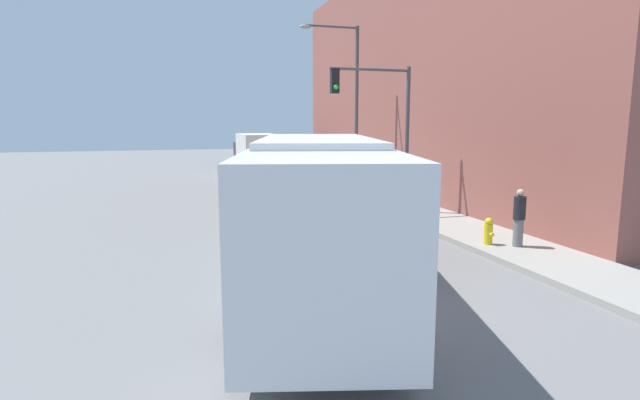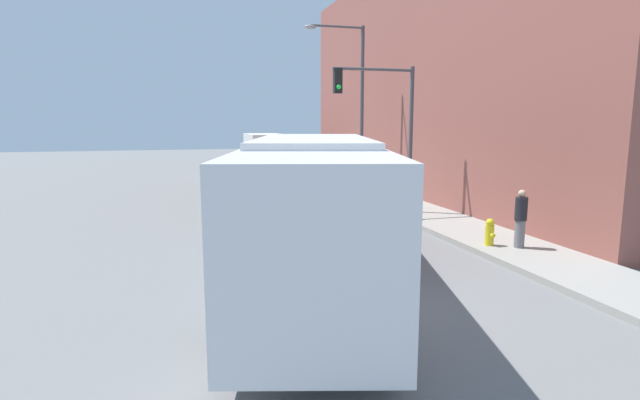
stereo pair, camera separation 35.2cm
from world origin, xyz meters
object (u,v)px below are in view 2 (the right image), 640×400
at_px(delivery_truck, 263,152).
at_px(fire_hydrant, 490,232).
at_px(city_bus, 313,201).
at_px(street_lamp, 355,96).
at_px(pedestrian_near_corner, 521,218).
at_px(traffic_light_pole, 385,114).

bearing_deg(delivery_truck, fire_hydrant, -82.94).
bearing_deg(city_bus, delivery_truck, 98.45).
relative_size(city_bus, street_lamp, 1.38).
xyz_separation_m(city_bus, fire_hydrant, (5.66, 1.41, -1.38)).
xyz_separation_m(delivery_truck, fire_hydrant, (2.84, -22.93, -1.00)).
bearing_deg(street_lamp, delivery_truck, 103.21).
bearing_deg(delivery_truck, pedestrian_near_corner, -81.47).
relative_size(delivery_truck, fire_hydrant, 8.52).
distance_m(traffic_light_pole, street_lamp, 5.88).
height_order(traffic_light_pole, pedestrian_near_corner, traffic_light_pole).
xyz_separation_m(fire_hydrant, street_lamp, (-0.13, 11.38, 4.42)).
xyz_separation_m(fire_hydrant, pedestrian_near_corner, (0.67, -0.45, 0.45)).
distance_m(delivery_truck, traffic_light_pole, 17.57).
xyz_separation_m(delivery_truck, traffic_light_pole, (1.91, -17.30, 2.45)).
bearing_deg(pedestrian_near_corner, delivery_truck, 98.53).
height_order(traffic_light_pole, street_lamp, street_lamp).
relative_size(fire_hydrant, pedestrian_near_corner, 0.47).
height_order(fire_hydrant, pedestrian_near_corner, pedestrian_near_corner).
xyz_separation_m(city_bus, delivery_truck, (2.82, 24.34, -0.38)).
bearing_deg(street_lamp, city_bus, -113.39).
bearing_deg(pedestrian_near_corner, city_bus, -171.38).
distance_m(city_bus, traffic_light_pole, 8.73).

